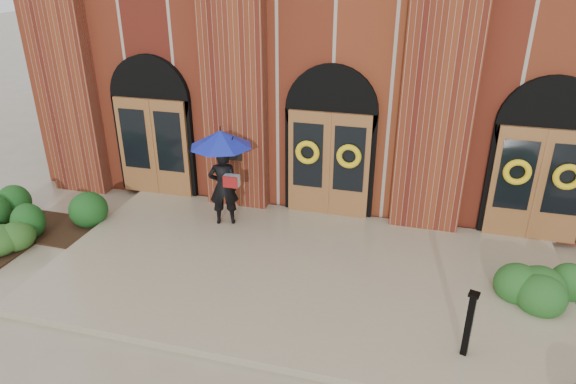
% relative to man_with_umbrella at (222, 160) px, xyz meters
% --- Properties ---
extents(ground, '(90.00, 90.00, 0.00)m').
position_rel_man_with_umbrella_xyz_m(ground, '(2.19, -1.62, -1.71)').
color(ground, gray).
rests_on(ground, ground).
extents(landing, '(10.00, 5.30, 0.15)m').
position_rel_man_with_umbrella_xyz_m(landing, '(2.19, -1.47, -1.64)').
color(landing, gray).
rests_on(landing, ground).
extents(church_building, '(16.20, 12.53, 7.00)m').
position_rel_man_with_umbrella_xyz_m(church_building, '(2.19, 7.17, 1.79)').
color(church_building, maroon).
rests_on(church_building, ground).
extents(man_with_umbrella, '(1.78, 1.78, 2.23)m').
position_rel_man_with_umbrella_xyz_m(man_with_umbrella, '(0.00, 0.00, 0.00)').
color(man_with_umbrella, black).
rests_on(man_with_umbrella, landing).
extents(metal_post, '(0.19, 0.19, 1.14)m').
position_rel_man_with_umbrella_xyz_m(metal_post, '(5.20, -3.10, -0.96)').
color(metal_post, black).
rests_on(metal_post, landing).
extents(hedge_wall_left, '(3.01, 1.21, 0.77)m').
position_rel_man_with_umbrella_xyz_m(hedge_wall_left, '(-3.93, -1.12, -1.33)').
color(hedge_wall_left, '#164416').
rests_on(hedge_wall_left, ground).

